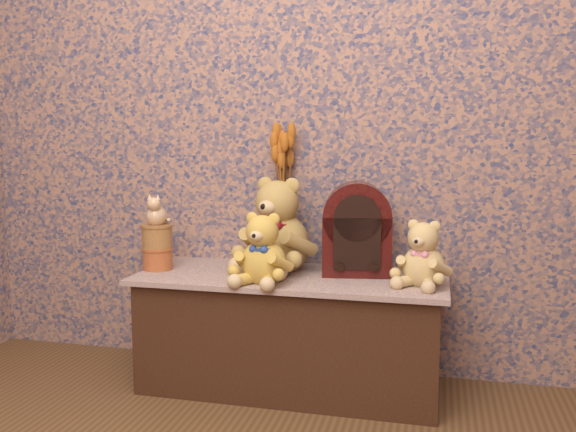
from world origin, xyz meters
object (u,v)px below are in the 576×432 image
teddy_medium (264,245)px  teddy_small (424,250)px  teddy_large (280,220)px  ceramic_vase (283,238)px  cathedral_radio (357,228)px  biscuit_tin_lower (158,259)px  cat_figurine (156,209)px

teddy_medium → teddy_small: bearing=17.4°
teddy_large → teddy_small: bearing=3.8°
teddy_medium → teddy_small: size_ratio=1.09×
teddy_large → ceramic_vase: (-0.02, 0.12, -0.09)m
teddy_medium → ceramic_vase: bearing=100.7°
cathedral_radio → ceramic_vase: bearing=152.0°
teddy_large → cathedral_radio: (0.31, 0.00, -0.02)m
biscuit_tin_lower → cat_figurine: (0.00, 0.00, 0.21)m
biscuit_tin_lower → cat_figurine: bearing=0.0°
biscuit_tin_lower → ceramic_vase: bearing=26.4°
biscuit_tin_lower → cat_figurine: 0.21m
teddy_large → biscuit_tin_lower: size_ratio=3.37×
cathedral_radio → teddy_medium: bearing=-151.7°
teddy_small → ceramic_vase: size_ratio=1.17×
teddy_large → cathedral_radio: teddy_large is taller
teddy_medium → cat_figurine: cat_figurine is taller
ceramic_vase → cat_figurine: cat_figurine is taller
teddy_large → teddy_medium: teddy_large is taller
teddy_medium → teddy_small: 0.59m
teddy_small → ceramic_vase: teddy_small is taller
ceramic_vase → cat_figurine: bearing=-153.6°
ceramic_vase → teddy_large: bearing=-81.5°
ceramic_vase → cat_figurine: (-0.47, -0.23, 0.14)m
biscuit_tin_lower → teddy_large: bearing=13.5°
cathedral_radio → ceramic_vase: (-0.33, 0.12, -0.07)m
teddy_large → ceramic_vase: size_ratio=1.85×
cat_figurine → teddy_large: bearing=4.2°
cathedral_radio → biscuit_tin_lower: 0.82m
cathedral_radio → teddy_large: bearing=171.4°
biscuit_tin_lower → cathedral_radio: bearing=8.4°
cathedral_radio → biscuit_tin_lower: bearing=179.7°
ceramic_vase → cat_figurine: 0.54m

